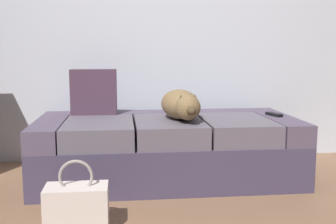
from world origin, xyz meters
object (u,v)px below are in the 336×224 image
tv_remote (274,114)px  couch (167,148)px  dog_tan (181,105)px  handbag (77,207)px  throw_pillow (94,92)px

tv_remote → couch: bearing=161.6°
dog_tan → tv_remote: size_ratio=4.04×
couch → tv_remote: bearing=0.2°
couch → tv_remote: (0.80, 0.00, 0.24)m
tv_remote → handbag: 1.63m
tv_remote → handbag: bearing=-166.8°
couch → tv_remote: size_ratio=12.26×
couch → dog_tan: 0.35m
dog_tan → handbag: bearing=-130.6°
couch → throw_pillow: size_ratio=5.41×
dog_tan → couch: bearing=139.4°
couch → handbag: bearing=-123.8°
couch → throw_pillow: bearing=156.2°
dog_tan → tv_remote: dog_tan is taller
couch → dog_tan: bearing=-40.6°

